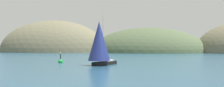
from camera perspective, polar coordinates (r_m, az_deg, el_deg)
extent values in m
ellipsoid|color=#4C5B3D|center=(155.81, 7.91, -2.00)|extent=(69.76, 44.00, 29.83)
ellipsoid|color=#6B664C|center=(169.06, -12.87, -1.87)|extent=(70.50, 44.00, 40.47)
cube|color=black|center=(53.82, -1.59, -4.36)|extent=(3.99, 7.89, 0.71)
cube|color=beige|center=(55.01, -0.92, -3.71)|extent=(2.09, 2.76, 0.36)
cylinder|color=#B2B2B7|center=(53.06, -1.97, 1.26)|extent=(0.14, 0.14, 9.79)
cone|color=navy|center=(51.56, -2.86, 0.56)|extent=(5.51, 5.51, 7.83)
sphere|color=green|center=(61.48, -11.30, -3.92)|extent=(1.10, 1.10, 1.10)
cylinder|color=black|center=(61.42, -11.30, -2.95)|extent=(0.20, 0.20, 1.60)
sphere|color=#F2EA99|center=(61.39, -11.30, -2.09)|extent=(0.24, 0.24, 0.24)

